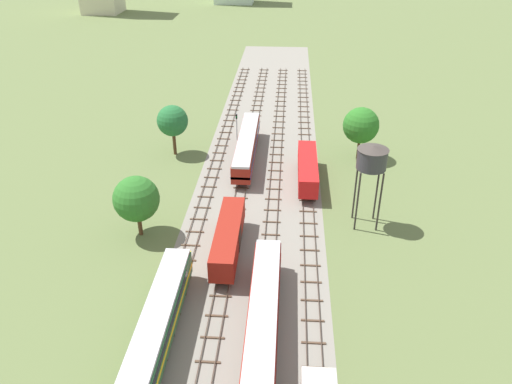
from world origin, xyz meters
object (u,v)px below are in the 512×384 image
Objects in this scene: freight_boxcar_left_midfar at (228,237)px; passenger_coach_left_farther at (247,145)px; diesel_railcar_centre_left_mid at (264,313)px; diesel_railcar_far_left_near at (157,325)px; water_tower at (372,159)px; freight_boxcar_centre_far at (308,168)px; signal_post_nearest at (237,123)px.

passenger_coach_left_farther is at bearing 90.01° from freight_boxcar_left_midfar.
diesel_railcar_centre_left_mid is at bearing -82.77° from passenger_coach_left_farther.
diesel_railcar_far_left_near is 1.00× the size of diesel_railcar_centre_left_mid.
freight_boxcar_centre_far is at bearing 123.69° from water_tower.
water_tower is 2.26× the size of signal_post_nearest.
freight_boxcar_left_midfar is 1.23× the size of water_tower.
water_tower reaches higher than freight_boxcar_left_midfar.
diesel_railcar_far_left_near is at bearing -113.71° from freight_boxcar_centre_far.
water_tower is (12.29, 20.39, 7.06)m from diesel_railcar_centre_left_mid.
water_tower is at bearing -47.07° from passenger_coach_left_farther.
diesel_railcar_centre_left_mid is at bearing -121.08° from water_tower.
diesel_railcar_far_left_near is 1.46× the size of freight_boxcar_left_midfar.
diesel_railcar_centre_left_mid is 31.79m from freight_boxcar_centre_far.
diesel_railcar_far_left_near reaches higher than freight_boxcar_left_midfar.
water_tower is (17.22, 7.73, 7.20)m from freight_boxcar_left_midfar.
diesel_railcar_centre_left_mid is 13.59m from freight_boxcar_left_midfar.
passenger_coach_left_farther is 26.24m from water_tower.
freight_boxcar_centre_far is 15.08m from water_tower.
diesel_railcar_centre_left_mid is 47.26m from signal_post_nearest.
signal_post_nearest is (-19.69, 26.29, -6.42)m from water_tower.
freight_boxcar_centre_far is at bearing 62.24° from freight_boxcar_left_midfar.
freight_boxcar_centre_far is (4.94, 31.41, -0.15)m from diesel_railcar_centre_left_mid.
diesel_railcar_centre_left_mid is at bearing 13.15° from diesel_railcar_far_left_near.
diesel_railcar_far_left_near is 10.13m from diesel_railcar_centre_left_mid.
freight_boxcar_centre_far is at bearing -51.05° from signal_post_nearest.
passenger_coach_left_farther is (-9.87, 7.49, 0.16)m from freight_boxcar_centre_far.
signal_post_nearest is (-12.34, 15.26, 0.78)m from freight_boxcar_centre_far.
freight_boxcar_left_midfar is at bearing -85.84° from signal_post_nearest.
diesel_railcar_far_left_near is 15.76m from freight_boxcar_left_midfar.
signal_post_nearest is (2.47, 48.98, 0.64)m from diesel_railcar_far_left_near.
diesel_railcar_far_left_near is 1.80× the size of water_tower.
water_tower is (17.22, -18.51, 7.04)m from passenger_coach_left_farther.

